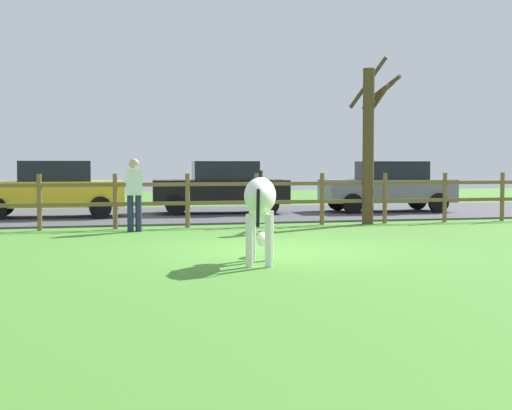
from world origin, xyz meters
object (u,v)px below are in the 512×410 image
(parked_car_black, at_px, (221,187))
(parked_car_yellow, at_px, (52,189))
(zebra, at_px, (260,202))
(parked_car_grey, at_px, (388,186))
(visitor_near_fence, at_px, (134,191))
(bare_tree, at_px, (369,139))

(parked_car_black, height_order, parked_car_yellow, same)
(parked_car_black, bearing_deg, zebra, -98.84)
(parked_car_grey, distance_m, visitor_near_fence, 9.45)
(zebra, xyz_separation_m, parked_car_grey, (6.90, 10.46, -0.08))
(parked_car_black, distance_m, parked_car_yellow, 4.92)
(bare_tree, relative_size, zebra, 2.28)
(parked_car_grey, distance_m, parked_car_black, 5.22)
(bare_tree, distance_m, parked_car_grey, 4.60)
(zebra, height_order, visitor_near_fence, visitor_near_fence)
(bare_tree, relative_size, parked_car_black, 1.03)
(zebra, distance_m, visitor_near_fence, 6.03)
(parked_car_black, relative_size, visitor_near_fence, 2.54)
(parked_car_grey, bearing_deg, bare_tree, -120.82)
(parked_car_black, bearing_deg, visitor_near_fence, -121.08)
(parked_car_black, bearing_deg, parked_car_yellow, -174.27)
(bare_tree, relative_size, parked_car_yellow, 1.05)
(parked_car_grey, xyz_separation_m, parked_car_black, (-5.20, 0.49, 0.00))
(zebra, bearing_deg, parked_car_yellow, 106.98)
(parked_car_yellow, xyz_separation_m, visitor_near_fence, (1.84, -4.58, 0.06))
(bare_tree, bearing_deg, zebra, -124.82)
(parked_car_grey, bearing_deg, parked_car_yellow, -179.98)
(parked_car_black, height_order, visitor_near_fence, visitor_near_fence)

